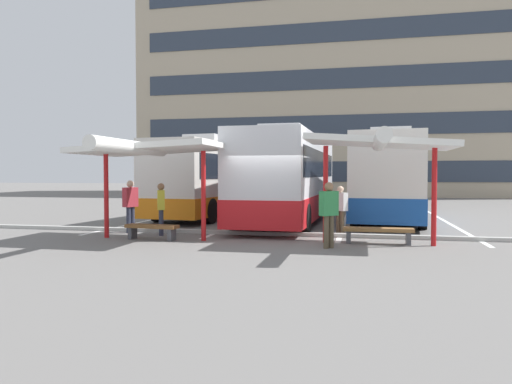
{
  "coord_description": "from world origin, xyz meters",
  "views": [
    {
      "loc": [
        2.66,
        -14.67,
        1.95
      ],
      "look_at": [
        -1.06,
        2.36,
        1.3
      ],
      "focal_mm": 33.84,
      "sensor_mm": 36.0,
      "label": 1
    }
  ],
  "objects_px": {
    "coach_bus_2": "(393,179)",
    "bench_1": "(378,232)",
    "waiting_shelter_1": "(379,145)",
    "waiting_passenger_1": "(340,207)",
    "coach_bus_0": "(220,179)",
    "bench_0": "(152,229)",
    "waiting_shelter_0": "(149,150)",
    "waiting_passenger_3": "(161,205)",
    "waiting_passenger_0": "(130,202)",
    "waiting_passenger_2": "(329,210)",
    "coach_bus_1": "(290,179)"
  },
  "relations": [
    {
      "from": "coach_bus_1",
      "to": "bench_1",
      "type": "height_order",
      "value": "coach_bus_1"
    },
    {
      "from": "coach_bus_1",
      "to": "coach_bus_2",
      "type": "distance_m",
      "value": 4.8
    },
    {
      "from": "coach_bus_0",
      "to": "waiting_passenger_2",
      "type": "bearing_deg",
      "value": -58.28
    },
    {
      "from": "coach_bus_2",
      "to": "bench_1",
      "type": "distance_m",
      "value": 8.09
    },
    {
      "from": "coach_bus_2",
      "to": "waiting_shelter_1",
      "type": "distance_m",
      "value": 8.37
    },
    {
      "from": "bench_0",
      "to": "waiting_passenger_3",
      "type": "height_order",
      "value": "waiting_passenger_3"
    },
    {
      "from": "coach_bus_1",
      "to": "waiting_passenger_0",
      "type": "xyz_separation_m",
      "value": [
        -4.65,
        -4.67,
        -0.72
      ]
    },
    {
      "from": "bench_0",
      "to": "coach_bus_0",
      "type": "bearing_deg",
      "value": 93.22
    },
    {
      "from": "bench_0",
      "to": "bench_1",
      "type": "distance_m",
      "value": 6.56
    },
    {
      "from": "waiting_shelter_1",
      "to": "bench_1",
      "type": "height_order",
      "value": "waiting_shelter_1"
    },
    {
      "from": "coach_bus_0",
      "to": "waiting_passenger_2",
      "type": "xyz_separation_m",
      "value": [
        5.73,
        -9.27,
        -0.68
      ]
    },
    {
      "from": "coach_bus_1",
      "to": "coach_bus_2",
      "type": "height_order",
      "value": "coach_bus_2"
    },
    {
      "from": "coach_bus_0",
      "to": "waiting_passenger_3",
      "type": "distance_m",
      "value": 7.77
    },
    {
      "from": "waiting_passenger_2",
      "to": "waiting_shelter_0",
      "type": "bearing_deg",
      "value": 175.59
    },
    {
      "from": "bench_0",
      "to": "waiting_passenger_2",
      "type": "xyz_separation_m",
      "value": [
        5.24,
        -0.53,
        0.68
      ]
    },
    {
      "from": "coach_bus_0",
      "to": "coach_bus_1",
      "type": "relative_size",
      "value": 1.02
    },
    {
      "from": "coach_bus_1",
      "to": "waiting_passenger_0",
      "type": "distance_m",
      "value": 6.62
    },
    {
      "from": "waiting_passenger_0",
      "to": "waiting_passenger_2",
      "type": "distance_m",
      "value": 6.95
    },
    {
      "from": "waiting_shelter_0",
      "to": "waiting_shelter_1",
      "type": "distance_m",
      "value": 6.55
    },
    {
      "from": "coach_bus_1",
      "to": "waiting_shelter_0",
      "type": "xyz_separation_m",
      "value": [
        -3.23,
        -6.24,
        0.92
      ]
    },
    {
      "from": "coach_bus_1",
      "to": "waiting_shelter_1",
      "type": "xyz_separation_m",
      "value": [
        3.31,
        -5.89,
        1.02
      ]
    },
    {
      "from": "waiting_shelter_0",
      "to": "waiting_shelter_1",
      "type": "bearing_deg",
      "value": 3.07
    },
    {
      "from": "bench_0",
      "to": "waiting_passenger_0",
      "type": "relative_size",
      "value": 0.94
    },
    {
      "from": "coach_bus_0",
      "to": "bench_1",
      "type": "relative_size",
      "value": 5.82
    },
    {
      "from": "bench_1",
      "to": "waiting_passenger_1",
      "type": "height_order",
      "value": "waiting_passenger_1"
    },
    {
      "from": "waiting_shelter_1",
      "to": "waiting_passenger_1",
      "type": "distance_m",
      "value": 3.05
    },
    {
      "from": "waiting_passenger_1",
      "to": "waiting_passenger_2",
      "type": "relative_size",
      "value": 0.9
    },
    {
      "from": "waiting_shelter_1",
      "to": "waiting_passenger_0",
      "type": "bearing_deg",
      "value": 171.25
    },
    {
      "from": "coach_bus_1",
      "to": "waiting_passenger_3",
      "type": "relative_size",
      "value": 6.61
    },
    {
      "from": "coach_bus_2",
      "to": "waiting_passenger_1",
      "type": "distance_m",
      "value": 6.49
    },
    {
      "from": "bench_1",
      "to": "waiting_passenger_3",
      "type": "distance_m",
      "value": 6.72
    },
    {
      "from": "waiting_shelter_0",
      "to": "waiting_passenger_3",
      "type": "height_order",
      "value": "waiting_shelter_0"
    },
    {
      "from": "waiting_shelter_0",
      "to": "waiting_passenger_1",
      "type": "distance_m",
      "value": 6.22
    },
    {
      "from": "coach_bus_0",
      "to": "waiting_passenger_1",
      "type": "relative_size",
      "value": 7.13
    },
    {
      "from": "coach_bus_0",
      "to": "bench_0",
      "type": "relative_size",
      "value": 6.83
    },
    {
      "from": "coach_bus_0",
      "to": "waiting_passenger_0",
      "type": "xyz_separation_m",
      "value": [
        -0.93,
        -7.29,
        -0.68
      ]
    },
    {
      "from": "waiting_shelter_1",
      "to": "waiting_passenger_3",
      "type": "distance_m",
      "value": 6.96
    },
    {
      "from": "bench_1",
      "to": "waiting_shelter_0",
      "type": "bearing_deg",
      "value": -173.99
    },
    {
      "from": "waiting_passenger_2",
      "to": "coach_bus_1",
      "type": "bearing_deg",
      "value": 106.84
    },
    {
      "from": "waiting_shelter_1",
      "to": "coach_bus_2",
      "type": "bearing_deg",
      "value": 84.04
    },
    {
      "from": "coach_bus_1",
      "to": "waiting_passenger_1",
      "type": "bearing_deg",
      "value": -59.67
    },
    {
      "from": "waiting_passenger_0",
      "to": "waiting_passenger_1",
      "type": "xyz_separation_m",
      "value": [
        6.84,
        0.92,
        -0.12
      ]
    },
    {
      "from": "coach_bus_2",
      "to": "bench_1",
      "type": "xyz_separation_m",
      "value": [
        -0.86,
        -7.92,
        -1.41
      ]
    },
    {
      "from": "bench_0",
      "to": "waiting_passenger_0",
      "type": "bearing_deg",
      "value": 134.49
    },
    {
      "from": "bench_0",
      "to": "waiting_passenger_1",
      "type": "distance_m",
      "value": 5.94
    },
    {
      "from": "bench_0",
      "to": "waiting_passenger_1",
      "type": "relative_size",
      "value": 1.04
    },
    {
      "from": "bench_1",
      "to": "waiting_passenger_2",
      "type": "bearing_deg",
      "value": -139.95
    },
    {
      "from": "coach_bus_1",
      "to": "bench_0",
      "type": "bearing_deg",
      "value": -117.84
    },
    {
      "from": "waiting_passenger_2",
      "to": "bench_0",
      "type": "bearing_deg",
      "value": 174.17
    },
    {
      "from": "coach_bus_2",
      "to": "waiting_passenger_1",
      "type": "height_order",
      "value": "coach_bus_2"
    }
  ]
}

